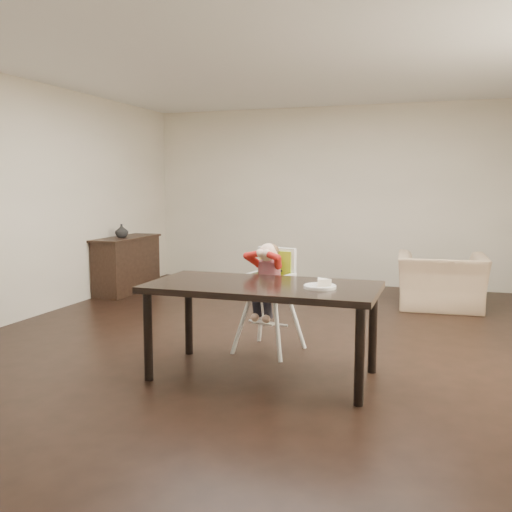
{
  "coord_description": "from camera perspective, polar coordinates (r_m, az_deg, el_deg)",
  "views": [
    {
      "loc": [
        1.51,
        -5.17,
        1.52
      ],
      "look_at": [
        -0.04,
        -0.52,
        0.91
      ],
      "focal_mm": 40.0,
      "sensor_mm": 36.0,
      "label": 1
    }
  ],
  "objects": [
    {
      "name": "plate",
      "position": [
        4.32,
        6.5,
        -2.89
      ],
      "size": [
        0.3,
        0.3,
        0.07
      ],
      "rotation": [
        0.0,
        0.0,
        0.23
      ],
      "color": "white",
      "rests_on": "dining_table"
    },
    {
      "name": "dining_table",
      "position": [
        4.5,
        0.68,
        -3.8
      ],
      "size": [
        1.8,
        0.9,
        0.75
      ],
      "color": "black",
      "rests_on": "ground"
    },
    {
      "name": "armchair",
      "position": [
        7.38,
        18.06,
        -1.56
      ],
      "size": [
        1.08,
        0.74,
        0.91
      ],
      "primitive_type": "imported",
      "rotation": [
        0.0,
        0.0,
        3.2
      ],
      "color": "tan",
      "rests_on": "ground"
    },
    {
      "name": "high_chair",
      "position": [
        5.2,
        1.44,
        -1.93
      ],
      "size": [
        0.49,
        0.49,
        1.0
      ],
      "rotation": [
        0.0,
        0.0,
        -0.2
      ],
      "color": "white",
      "rests_on": "ground"
    },
    {
      "name": "vase",
      "position": [
        8.17,
        -13.29,
        2.43
      ],
      "size": [
        0.21,
        0.22,
        0.18
      ],
      "primitive_type": "imported",
      "rotation": [
        0.0,
        0.0,
        -0.19
      ],
      "color": "#99999E",
      "rests_on": "sideboard"
    },
    {
      "name": "room_walls",
      "position": [
        5.4,
        2.22,
        10.65
      ],
      "size": [
        6.02,
        7.02,
        2.71
      ],
      "color": "beige",
      "rests_on": "ground"
    },
    {
      "name": "ground",
      "position": [
        5.6,
        2.13,
        -8.66
      ],
      "size": [
        7.0,
        7.0,
        0.0
      ],
      "primitive_type": "plane",
      "color": "black",
      "rests_on": "ground"
    },
    {
      "name": "sideboard",
      "position": [
        8.32,
        -12.78,
        -0.82
      ],
      "size": [
        0.44,
        1.26,
        0.79
      ],
      "color": "black",
      "rests_on": "ground"
    }
  ]
}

